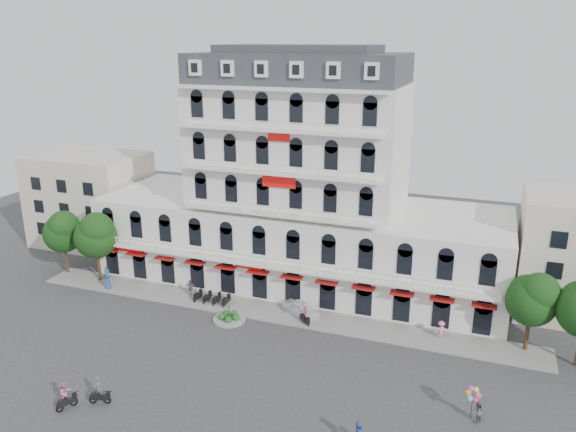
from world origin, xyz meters
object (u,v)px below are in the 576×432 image
at_px(rider_west, 99,391).
at_px(rider_center, 305,313).
at_px(balloon_vendor, 476,405).
at_px(parked_car, 302,309).
at_px(rider_southwest, 66,395).

bearing_deg(rider_west, rider_center, 38.64).
bearing_deg(balloon_vendor, parked_car, 147.08).
relative_size(rider_west, rider_southwest, 1.00).
relative_size(rider_center, balloon_vendor, 0.95).
relative_size(parked_car, rider_southwest, 1.83).
relative_size(parked_car, rider_center, 1.81).
bearing_deg(rider_center, balloon_vendor, 13.00).
bearing_deg(rider_west, balloon_vendor, -3.32).
bearing_deg(rider_center, parked_car, 161.09).
distance_m(rider_west, rider_southwest, 2.35).
height_order(parked_car, rider_west, rider_west).
relative_size(rider_southwest, balloon_vendor, 0.94).
height_order(parked_car, balloon_vendor, balloon_vendor).
relative_size(rider_southwest, rider_center, 0.99).
xyz_separation_m(parked_car, rider_southwest, (-11.61, -20.08, 0.47)).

